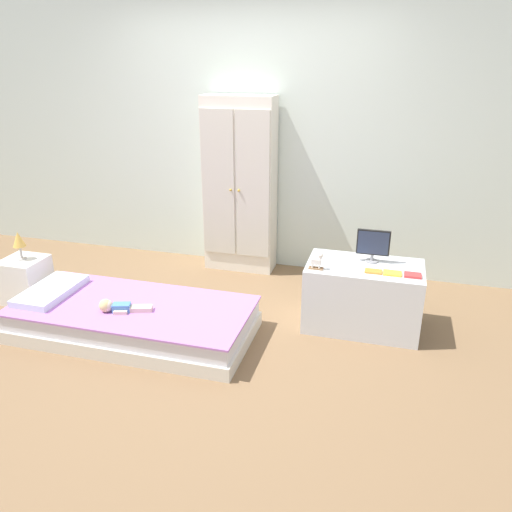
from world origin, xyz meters
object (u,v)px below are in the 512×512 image
nightstand (26,280)px  book_orange (373,271)px  table_lamp (19,240)px  tv_monitor (373,244)px  book_red (413,275)px  wardrobe (240,186)px  bed (134,319)px  book_yellow (392,273)px  doll (116,307)px  tv_stand (363,296)px  rocking_horse_toy (318,261)px

nightstand → book_orange: size_ratio=3.12×
table_lamp → tv_monitor: (2.92, 0.41, 0.11)m
book_red → wardrobe: bearing=148.1°
bed → tv_monitor: bearing=21.5°
nightstand → book_yellow: book_yellow is taller
nightstand → wardrobe: bearing=37.5°
doll → nightstand: size_ratio=0.99×
book_orange → bed: bearing=-164.8°
bed → tv_stand: bearing=19.4°
bed → doll: doll is taller
bed → nightstand: 1.22m
bed → book_orange: bearing=15.2°
bed → table_lamp: 1.30m
doll → bed: bearing=61.3°
doll → nightstand: (-1.12, 0.40, -0.09)m
nightstand → wardrobe: (1.59, 1.22, 0.65)m
nightstand → book_red: (3.23, 0.21, 0.34)m
book_orange → book_red: 0.28m
bed → table_lamp: table_lamp is taller
table_lamp → book_orange: 2.95m
rocking_horse_toy → book_yellow: size_ratio=1.00×
nightstand → table_lamp: table_lamp is taller
bed → nightstand: nightstand is taller
nightstand → tv_monitor: tv_monitor is taller
table_lamp → book_yellow: bearing=3.8°
table_lamp → tv_stand: bearing=6.4°
doll → book_orange: (1.82, 0.60, 0.25)m
tv_monitor → nightstand: bearing=-172.0°
rocking_horse_toy → book_red: (0.69, 0.05, -0.06)m
tv_stand → tv_monitor: 0.42m
nightstand → book_red: bearing=3.6°
doll → book_red: bearing=15.9°
tv_stand → rocking_horse_toy: (-0.35, -0.17, 0.33)m
wardrobe → book_red: wardrobe is taller
wardrobe → doll: bearing=-106.3°
bed → book_yellow: bearing=14.2°
tv_stand → book_red: bearing=-18.4°
nightstand → book_red: 3.25m
tv_monitor → book_red: bearing=-33.5°
wardrobe → book_red: bearing=-31.9°
nightstand → book_yellow: (3.08, 0.21, 0.34)m
wardrobe → rocking_horse_toy: bearing=-48.7°
book_yellow → book_red: bearing=0.0°
tv_monitor → book_orange: bearing=-83.0°
doll → tv_stand: size_ratio=0.44×
bed → doll: 0.22m
tv_monitor → book_orange: size_ratio=2.07×
nightstand → tv_stand: (2.88, 0.32, 0.07)m
bed → rocking_horse_toy: bearing=17.5°
nightstand → tv_stand: size_ratio=0.44×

